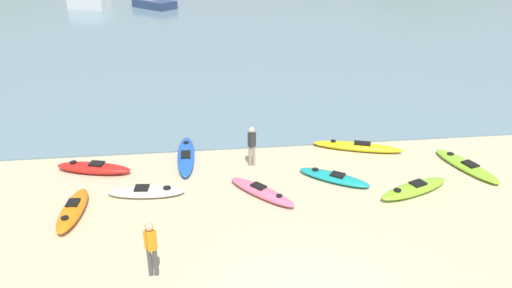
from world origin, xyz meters
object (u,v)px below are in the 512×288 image
(kayak_on_sand_8, at_px, (414,189))
(person_near_foreground, at_px, (151,246))
(kayak_on_sand_4, at_px, (186,156))
(moored_boat_0, at_px, (154,3))
(person_near_waterline, at_px, (252,144))
(moored_boat_3, at_px, (88,0))
(kayak_on_sand_7, at_px, (73,210))
(kayak_on_sand_3, at_px, (262,192))
(kayak_on_sand_5, at_px, (334,177))
(kayak_on_sand_2, at_px, (358,147))
(kayak_on_sand_6, at_px, (146,192))
(kayak_on_sand_0, at_px, (466,166))
(kayak_on_sand_1, at_px, (94,168))

(kayak_on_sand_8, distance_m, person_near_foreground, 9.28)
(kayak_on_sand_4, xyz_separation_m, moored_boat_0, (-3.43, 34.52, 0.38))
(person_near_waterline, bearing_deg, moored_boat_0, 99.54)
(kayak_on_sand_4, height_order, moored_boat_3, moored_boat_3)
(kayak_on_sand_7, bearing_deg, kayak_on_sand_4, 45.17)
(kayak_on_sand_3, bearing_deg, person_near_foreground, -132.22)
(kayak_on_sand_5, height_order, kayak_on_sand_7, kayak_on_sand_7)
(kayak_on_sand_2, bearing_deg, kayak_on_sand_5, -124.25)
(kayak_on_sand_5, height_order, kayak_on_sand_6, kayak_on_sand_6)
(kayak_on_sand_0, xyz_separation_m, kayak_on_sand_8, (-2.67, -1.46, 0.03))
(kayak_on_sand_2, bearing_deg, kayak_on_sand_6, -162.52)
(kayak_on_sand_1, relative_size, moored_boat_0, 0.62)
(kayak_on_sand_6, bearing_deg, kayak_on_sand_3, -7.33)
(kayak_on_sand_1, bearing_deg, kayak_on_sand_2, 3.87)
(kayak_on_sand_1, distance_m, person_near_waterline, 5.95)
(kayak_on_sand_6, bearing_deg, kayak_on_sand_2, 17.48)
(kayak_on_sand_0, bearing_deg, person_near_waterline, 171.16)
(moored_boat_3, bearing_deg, kayak_on_sand_8, -65.28)
(moored_boat_0, bearing_deg, kayak_on_sand_2, -73.28)
(moored_boat_0, distance_m, moored_boat_3, 6.48)
(kayak_on_sand_2, xyz_separation_m, person_near_foreground, (-7.73, -6.84, 0.79))
(kayak_on_sand_2, relative_size, person_near_foreground, 2.18)
(kayak_on_sand_0, distance_m, kayak_on_sand_4, 10.72)
(kayak_on_sand_8, xyz_separation_m, person_near_waterline, (-5.33, 2.70, 0.75))
(kayak_on_sand_2, relative_size, kayak_on_sand_5, 1.40)
(kayak_on_sand_2, distance_m, kayak_on_sand_3, 5.34)
(kayak_on_sand_4, relative_size, person_near_foreground, 2.13)
(kayak_on_sand_5, height_order, person_near_foreground, person_near_foreground)
(kayak_on_sand_5, height_order, person_near_waterline, person_near_waterline)
(kayak_on_sand_3, height_order, kayak_on_sand_7, kayak_on_sand_7)
(kayak_on_sand_3, bearing_deg, kayak_on_sand_1, 158.06)
(kayak_on_sand_0, distance_m, moored_boat_3, 42.31)
(kayak_on_sand_0, bearing_deg, person_near_foreground, -157.20)
(kayak_on_sand_5, bearing_deg, moored_boat_3, 112.16)
(kayak_on_sand_6, relative_size, kayak_on_sand_8, 0.92)
(kayak_on_sand_3, bearing_deg, kayak_on_sand_2, 35.59)
(kayak_on_sand_1, bearing_deg, kayak_on_sand_0, -5.70)
(kayak_on_sand_7, height_order, person_near_foreground, person_near_foreground)
(kayak_on_sand_0, xyz_separation_m, kayak_on_sand_2, (-3.58, 2.09, 0.02))
(kayak_on_sand_4, relative_size, kayak_on_sand_7, 1.32)
(kayak_on_sand_0, xyz_separation_m, moored_boat_0, (-13.95, 36.60, 0.39))
(kayak_on_sand_5, xyz_separation_m, moored_boat_0, (-8.76, 36.88, 0.39))
(kayak_on_sand_7, relative_size, moored_boat_3, 0.60)
(kayak_on_sand_4, height_order, person_near_waterline, person_near_waterline)
(kayak_on_sand_2, distance_m, kayak_on_sand_5, 2.86)
(kayak_on_sand_2, height_order, kayak_on_sand_8, kayak_on_sand_8)
(kayak_on_sand_4, relative_size, kayak_on_sand_5, 1.37)
(kayak_on_sand_7, distance_m, person_near_waterline, 6.70)
(kayak_on_sand_7, distance_m, moored_boat_3, 39.07)
(moored_boat_3, bearing_deg, kayak_on_sand_6, -77.18)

